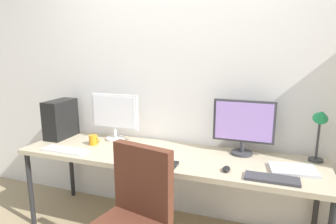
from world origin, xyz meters
TOP-DOWN VIEW (x-y plane):
  - wall_back at (0.00, 1.02)m, footprint 4.92×0.10m
  - desk at (0.00, 0.60)m, footprint 2.52×0.68m
  - monitor_left at (-0.60, 0.81)m, footprint 0.48×0.18m
  - monitor_right at (0.60, 0.81)m, footprint 0.50×0.18m
  - pc_tower at (-1.14, 0.70)m, footprint 0.17×0.34m
  - desk_lamp at (1.16, 0.82)m, footprint 0.11×0.16m
  - keyboard_left at (-0.84, 0.37)m, footprint 0.40×0.13m
  - keyboard_center at (0.00, 0.37)m, footprint 0.33×0.13m
  - keyboard_right at (0.84, 0.37)m, footprint 0.35×0.13m
  - computer_mouse at (0.53, 0.42)m, footprint 0.06×0.10m
  - laptop_closed at (0.98, 0.57)m, footprint 0.35×0.27m
  - coffee_mug at (-0.71, 0.60)m, footprint 0.11×0.08m

SIDE VIEW (x-z plane):
  - desk at x=0.00m, z-range 0.32..1.06m
  - keyboard_left at x=-0.84m, z-range 0.74..0.76m
  - keyboard_center at x=0.00m, z-range 0.74..0.76m
  - keyboard_right at x=0.84m, z-range 0.74..0.76m
  - laptop_closed at x=0.98m, z-range 0.74..0.76m
  - computer_mouse at x=0.53m, z-range 0.74..0.77m
  - coffee_mug at x=-0.71m, z-range 0.74..0.83m
  - pc_tower at x=-1.14m, z-range 0.74..1.11m
  - monitor_left at x=-0.60m, z-range 0.76..1.21m
  - monitor_right at x=0.60m, z-range 0.77..1.22m
  - desk_lamp at x=1.16m, z-range 0.82..1.27m
  - wall_back at x=0.00m, z-range 0.00..2.60m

